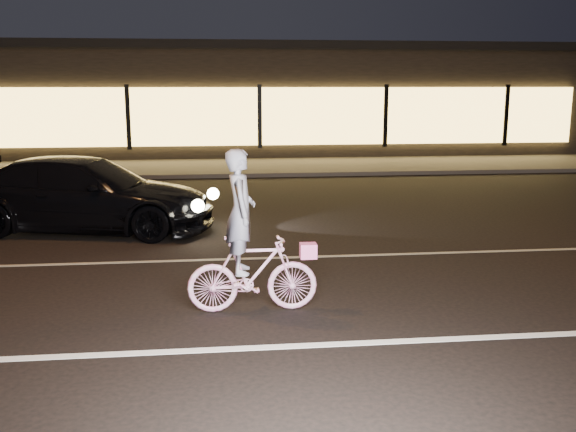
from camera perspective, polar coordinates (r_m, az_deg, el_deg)
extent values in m
plane|color=black|center=(8.34, 4.69, -7.22)|extent=(90.00, 90.00, 0.00)
cube|color=silver|center=(6.96, 7.10, -11.12)|extent=(60.00, 0.12, 0.01)
cube|color=gray|center=(10.22, 2.54, -3.62)|extent=(60.00, 0.10, 0.01)
cube|color=#383533|center=(20.96, -2.15, 4.38)|extent=(30.00, 4.00, 0.12)
cube|color=black|center=(26.79, -3.17, 10.10)|extent=(25.00, 8.00, 4.00)
cube|color=black|center=(26.82, -3.22, 14.48)|extent=(25.40, 8.40, 0.30)
cube|color=#FFC759|center=(22.72, -2.55, 8.83)|extent=(23.00, 0.15, 2.00)
cube|color=black|center=(22.78, -14.03, 8.51)|extent=(0.15, 0.08, 2.20)
cube|color=black|center=(22.64, -2.53, 8.82)|extent=(0.15, 0.08, 2.20)
cube|color=black|center=(23.38, 8.67, 8.79)|extent=(0.15, 0.08, 2.20)
cube|color=black|center=(24.93, 18.82, 8.48)|extent=(0.15, 0.08, 2.20)
imported|color=#E1479F|center=(7.70, -3.17, -5.14)|extent=(1.56, 0.44, 0.94)
imported|color=silver|center=(7.51, -4.25, 0.39)|extent=(0.35, 0.54, 1.47)
cube|color=#F54FA7|center=(7.69, 1.81, -3.11)|extent=(0.20, 0.16, 0.18)
imported|color=black|center=(12.48, -17.53, 1.84)|extent=(5.03, 2.86, 1.37)
sphere|color=#FFF2BF|center=(12.40, -6.68, 1.97)|extent=(0.23, 0.23, 0.23)
sphere|color=#FFF2BF|center=(11.19, -8.02, 0.90)|extent=(0.23, 0.23, 0.23)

